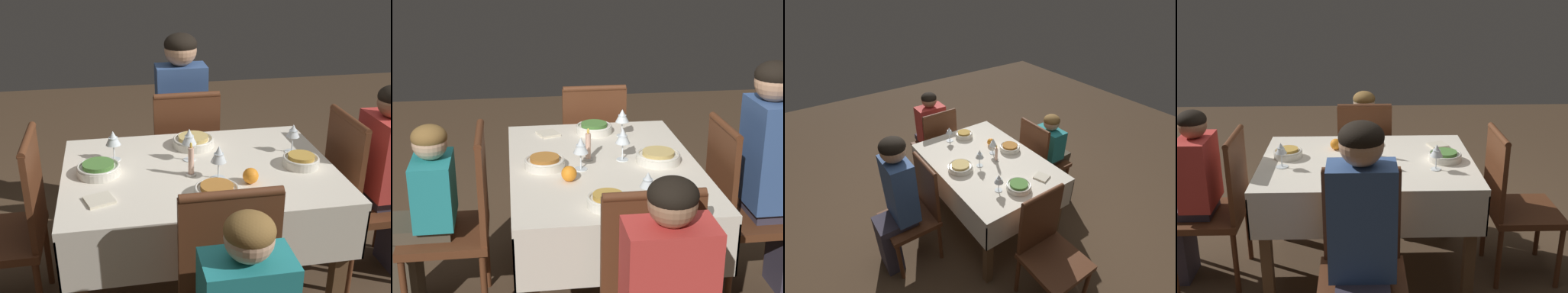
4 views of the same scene
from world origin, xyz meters
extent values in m
cube|color=silver|center=(0.00, 0.00, 0.72)|extent=(1.25, 0.89, 0.04)
cube|color=silver|center=(0.00, 0.44, 0.59)|extent=(1.25, 0.01, 0.23)
cube|color=silver|center=(0.00, -0.44, 0.59)|extent=(1.25, 0.01, 0.23)
cube|color=silver|center=(0.62, 0.00, 0.59)|extent=(0.01, 0.89, 0.23)
cube|color=silver|center=(-0.62, 0.00, 0.59)|extent=(0.01, 0.89, 0.23)
cube|color=brown|center=(-0.56, 0.38, 0.35)|extent=(0.06, 0.06, 0.70)
cube|color=brown|center=(0.56, -0.38, 0.35)|extent=(0.06, 0.06, 0.70)
cube|color=brown|center=(-0.56, -0.38, 0.35)|extent=(0.06, 0.06, 0.70)
cube|color=#562D19|center=(-0.04, -0.77, 0.42)|extent=(0.41, 0.41, 0.04)
cube|color=#562D19|center=(-0.04, -0.58, 0.67)|extent=(0.38, 0.03, 0.47)
cylinder|color=#562D19|center=(-0.04, -0.58, 0.91)|extent=(0.37, 0.04, 0.04)
cylinder|color=#562D19|center=(-0.22, -0.95, 0.20)|extent=(0.03, 0.03, 0.40)
cylinder|color=#562D19|center=(0.14, -0.95, 0.20)|extent=(0.03, 0.03, 0.40)
cylinder|color=#562D19|center=(-0.22, -0.59, 0.20)|extent=(0.03, 0.03, 0.40)
cylinder|color=#562D19|center=(0.14, -0.59, 0.20)|extent=(0.03, 0.03, 0.40)
cube|color=#562D19|center=(-0.01, 0.58, 0.67)|extent=(0.38, 0.03, 0.47)
cylinder|color=#562D19|center=(-0.01, 0.58, 0.91)|extent=(0.37, 0.04, 0.04)
cube|color=#562D19|center=(-0.95, -0.06, 0.42)|extent=(0.41, 0.41, 0.04)
cube|color=#562D19|center=(-0.76, -0.06, 0.67)|extent=(0.03, 0.38, 0.47)
cylinder|color=#562D19|center=(-0.76, -0.06, 0.91)|extent=(0.04, 0.37, 0.04)
cylinder|color=#562D19|center=(-1.13, -0.24, 0.20)|extent=(0.03, 0.03, 0.40)
cylinder|color=#562D19|center=(-0.77, 0.12, 0.20)|extent=(0.03, 0.03, 0.40)
cylinder|color=#562D19|center=(-0.77, -0.24, 0.20)|extent=(0.03, 0.03, 0.40)
cube|color=#562D19|center=(0.76, -0.06, 0.67)|extent=(0.03, 0.38, 0.47)
cylinder|color=#562D19|center=(0.76, -0.06, 0.91)|extent=(0.04, 0.37, 0.04)
cylinder|color=#562D19|center=(0.77, -0.24, 0.20)|extent=(0.03, 0.03, 0.40)
cube|color=#383342|center=(-0.04, -0.97, 0.22)|extent=(0.22, 0.14, 0.44)
cube|color=#383342|center=(-0.04, -0.88, 0.47)|extent=(0.24, 0.31, 0.06)
cube|color=#38568E|center=(-0.04, -0.80, 0.76)|extent=(0.30, 0.18, 0.53)
sphere|color=tan|center=(-0.04, -0.80, 1.12)|extent=(0.19, 0.19, 0.19)
ellipsoid|color=black|center=(-0.04, -0.80, 1.15)|extent=(0.19, 0.19, 0.13)
sphere|color=#D6A884|center=(-0.01, 0.80, 0.88)|extent=(0.16, 0.16, 0.16)
ellipsoid|color=brown|center=(-0.01, 0.80, 0.91)|extent=(0.16, 0.16, 0.11)
cube|color=red|center=(-0.98, -0.06, 0.70)|extent=(0.18, 0.30, 0.41)
cylinder|color=silver|center=(-0.02, -0.26, 0.76)|extent=(0.21, 0.21, 0.04)
torus|color=silver|center=(-0.02, -0.26, 0.78)|extent=(0.21, 0.21, 0.01)
cylinder|color=tan|center=(-0.02, -0.26, 0.79)|extent=(0.15, 0.15, 0.02)
cylinder|color=white|center=(0.03, -0.10, 0.74)|extent=(0.06, 0.06, 0.00)
cylinder|color=white|center=(0.03, -0.10, 0.79)|extent=(0.01, 0.01, 0.08)
cone|color=white|center=(0.03, -0.10, 0.86)|extent=(0.07, 0.07, 0.08)
cylinder|color=white|center=(0.03, -0.10, 0.85)|extent=(0.04, 0.04, 0.03)
cylinder|color=silver|center=(-0.02, 0.28, 0.76)|extent=(0.19, 0.19, 0.04)
torus|color=silver|center=(-0.02, 0.28, 0.78)|extent=(0.19, 0.19, 0.01)
cylinder|color=#B2702D|center=(-0.02, 0.28, 0.79)|extent=(0.14, 0.14, 0.02)
cylinder|color=white|center=(-0.06, 0.12, 0.74)|extent=(0.06, 0.06, 0.00)
cylinder|color=white|center=(-0.06, 0.12, 0.78)|extent=(0.01, 0.01, 0.08)
cone|color=white|center=(-0.06, 0.12, 0.86)|extent=(0.07, 0.07, 0.08)
cylinder|color=white|center=(-0.06, 0.12, 0.84)|extent=(0.04, 0.04, 0.03)
cylinder|color=silver|center=(-0.47, 0.06, 0.76)|extent=(0.17, 0.17, 0.04)
torus|color=silver|center=(-0.47, 0.06, 0.78)|extent=(0.17, 0.17, 0.01)
cylinder|color=gold|center=(-0.47, 0.06, 0.79)|extent=(0.12, 0.12, 0.02)
cylinder|color=white|center=(-0.49, -0.10, 0.74)|extent=(0.07, 0.07, 0.00)
cylinder|color=white|center=(-0.49, -0.10, 0.78)|extent=(0.01, 0.01, 0.08)
cone|color=white|center=(-0.49, -0.10, 0.86)|extent=(0.07, 0.07, 0.06)
cylinder|color=white|center=(-0.49, -0.10, 0.84)|extent=(0.04, 0.04, 0.03)
cylinder|color=silver|center=(0.46, -0.02, 0.76)|extent=(0.20, 0.20, 0.04)
torus|color=silver|center=(0.46, -0.02, 0.78)|extent=(0.19, 0.19, 0.01)
cylinder|color=#4C7F38|center=(0.46, -0.02, 0.79)|extent=(0.14, 0.14, 0.02)
cylinder|color=white|center=(0.39, -0.16, 0.74)|extent=(0.06, 0.06, 0.00)
cylinder|color=white|center=(0.39, -0.16, 0.78)|extent=(0.01, 0.01, 0.08)
cone|color=white|center=(0.39, -0.16, 0.86)|extent=(0.07, 0.07, 0.07)
cylinder|color=white|center=(0.39, -0.16, 0.84)|extent=(0.04, 0.04, 0.03)
cylinder|color=beige|center=(0.05, 0.07, 0.75)|extent=(0.05, 0.05, 0.01)
cylinder|color=beige|center=(0.05, 0.07, 0.81)|extent=(0.03, 0.03, 0.13)
ellipsoid|color=#F9C64C|center=(0.05, 0.07, 0.89)|extent=(0.01, 0.01, 0.03)
sphere|color=orange|center=(-0.19, 0.19, 0.78)|extent=(0.07, 0.07, 0.07)
cube|color=beige|center=(0.46, 0.23, 0.75)|extent=(0.14, 0.13, 0.01)
camera|label=1|loc=(0.38, 2.01, 1.73)|focal=45.00mm
camera|label=2|loc=(-2.62, 0.43, 1.78)|focal=55.00mm
camera|label=3|loc=(1.81, -1.31, 2.29)|focal=28.00mm
camera|label=4|loc=(-0.05, -2.70, 1.80)|focal=45.00mm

